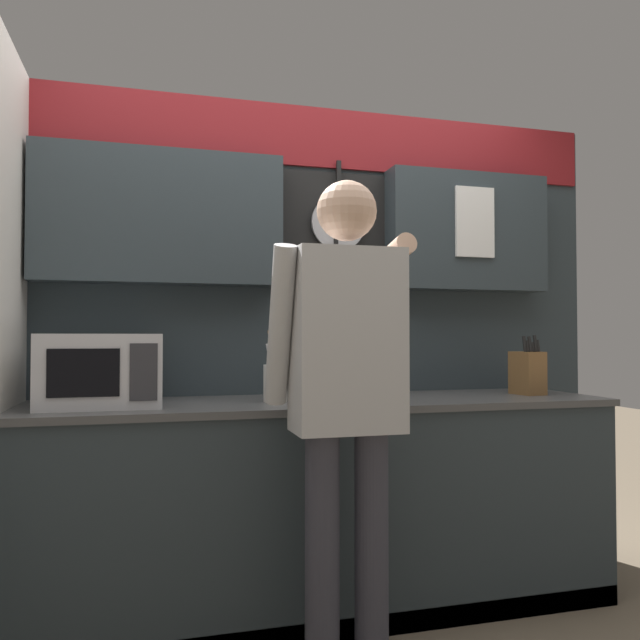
{
  "coord_description": "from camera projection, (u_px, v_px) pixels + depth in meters",
  "views": [
    {
      "loc": [
        -0.75,
        -2.66,
        1.19
      ],
      "look_at": [
        0.04,
        0.22,
        1.27
      ],
      "focal_mm": 35.0,
      "sensor_mm": 36.0,
      "label": 1
    }
  ],
  "objects": [
    {
      "name": "utensil_crock",
      "position": [
        277.0,
        380.0,
        2.68
      ],
      "size": [
        0.11,
        0.11,
        0.32
      ],
      "color": "white",
      "rests_on": "base_cabinet_counter"
    },
    {
      "name": "knife_block",
      "position": [
        527.0,
        372.0,
        3.0
      ],
      "size": [
        0.13,
        0.16,
        0.29
      ],
      "color": "brown",
      "rests_on": "base_cabinet_counter"
    },
    {
      "name": "ground_plane",
      "position": [
        325.0,
        608.0,
        2.73
      ],
      "size": [
        14.0,
        14.0,
        0.0
      ],
      "primitive_type": "plane",
      "color": "#756651"
    },
    {
      "name": "back_wall_unit",
      "position": [
        307.0,
        290.0,
        3.05
      ],
      "size": [
        3.11,
        0.22,
        2.33
      ],
      "color": "#2D383D",
      "rests_on": "ground_plane"
    },
    {
      "name": "base_cabinet_counter",
      "position": [
        325.0,
        504.0,
        2.74
      ],
      "size": [
        2.54,
        0.66,
        0.91
      ],
      "color": "#2D383D",
      "rests_on": "ground_plane"
    },
    {
      "name": "person",
      "position": [
        346.0,
        378.0,
        2.2
      ],
      "size": [
        0.54,
        0.68,
        1.74
      ],
      "color": "#383842",
      "rests_on": "ground_plane"
    },
    {
      "name": "microwave",
      "position": [
        102.0,
        370.0,
        2.49
      ],
      "size": [
        0.46,
        0.38,
        0.29
      ],
      "color": "silver",
      "rests_on": "base_cabinet_counter"
    }
  ]
}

